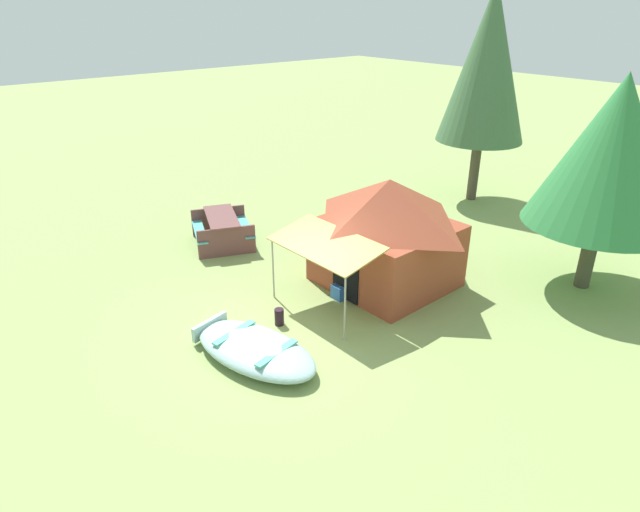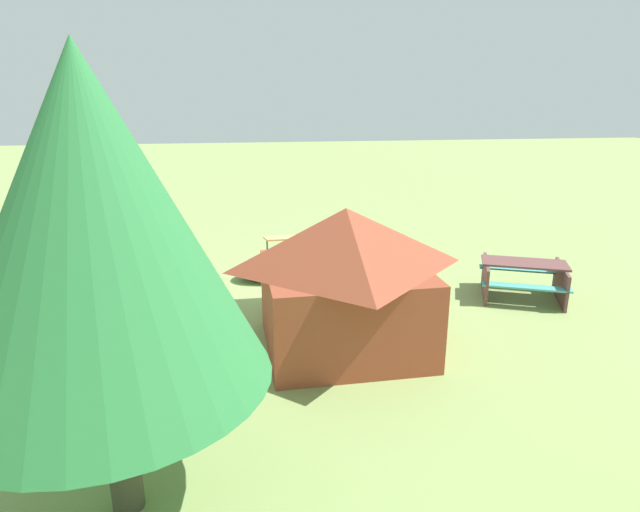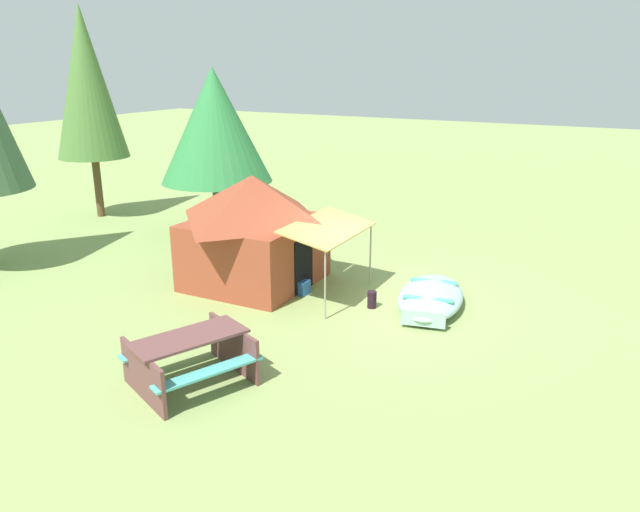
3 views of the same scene
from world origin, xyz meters
name	(u,v)px [view 2 (image 2 of 3)]	position (x,y,z in m)	size (l,w,h in m)	color
ground_plane	(310,291)	(0.00, 0.00, 0.00)	(80.00, 80.00, 0.00)	#889E58
beached_rowboat	(289,267)	(0.35, -1.14, 0.21)	(2.82, 1.81, 0.39)	#96B9B5
canvas_cabin_tent	(345,277)	(-0.20, 2.77, 1.27)	(2.90, 3.80, 2.45)	brown
picnic_table	(523,276)	(-4.44, 1.07, 0.49)	(2.16, 2.00, 0.80)	brown
cooler_box	(338,312)	(-0.31, 1.62, 0.15)	(0.49, 0.31, 0.30)	#2E64B7
fuel_can	(322,281)	(-0.29, -0.13, 0.17)	(0.19, 0.19, 0.35)	black
pine_tree_far_center	(93,224)	(2.79, 6.08, 3.07)	(3.10, 3.10, 4.64)	#444331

